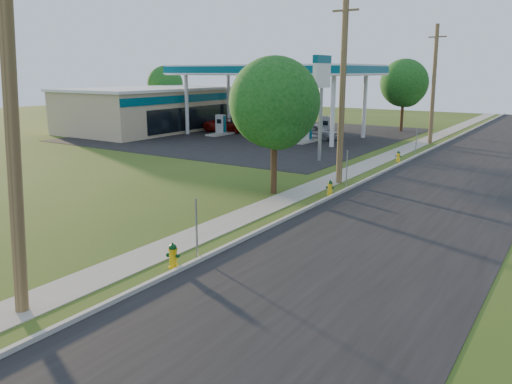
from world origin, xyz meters
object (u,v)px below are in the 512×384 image
fuel_pump_se (327,129)px  tree_back (165,85)px  tree_lot (405,85)px  hydrant_near (173,256)px  tree_verge (275,106)px  car_silver (317,131)px  car_red (228,125)px  fuel_pump_ne (306,134)px  price_pylon (322,78)px  utility_pole_mid (342,89)px  fuel_pump_nw (221,127)px  hydrant_far (398,156)px  utility_pole_near (12,120)px  hydrant_mid (330,188)px  utility_pole_far (434,84)px  fuel_pump_sw (245,124)px

fuel_pump_se → tree_back: 24.27m
tree_lot → hydrant_near: 39.72m
tree_verge → car_silver: 21.05m
car_red → fuel_pump_ne: bearing=-110.2°
fuel_pump_ne → price_pylon: price_pylon is taller
utility_pole_mid → fuel_pump_ne: size_ratio=3.06×
fuel_pump_nw → fuel_pump_se: same height
hydrant_far → car_red: (-19.33, 7.12, 0.30)m
utility_pole_near → car_red: (-18.73, 33.25, -4.14)m
utility_pole_near → fuel_pump_nw: size_ratio=2.96×
hydrant_mid → tree_lot: bearing=100.9°
utility_pole_near → utility_pole_mid: bearing=90.0°
utility_pole_far → fuel_pump_se: utility_pole_far is taller
fuel_pump_nw → hydrant_near: bearing=-55.2°
tree_verge → tree_lot: 29.44m
utility_pole_mid → hydrant_far: (0.60, 8.13, -4.59)m
hydrant_near → hydrant_far: hydrant_near is taller
utility_pole_far → fuel_pump_se: 9.84m
tree_lot → tree_verge: bearing=-84.2°
utility_pole_near → price_pylon: (-3.90, 23.50, 0.63)m
car_red → hydrant_near: bearing=-153.5°
utility_pole_near → fuel_pump_sw: 39.52m
fuel_pump_nw → tree_lot: tree_lot is taller
tree_verge → hydrant_mid: tree_verge is taller
utility_pole_mid → tree_back: bearing=146.9°
fuel_pump_se → tree_back: size_ratio=0.49×
utility_pole_mid → car_red: utility_pole_mid is taller
fuel_pump_nw → tree_verge: size_ratio=0.49×
fuel_pump_sw → hydrant_far: 20.52m
utility_pole_far → tree_lot: 8.65m
utility_pole_mid → tree_lot: bearing=100.3°
utility_pole_mid → price_pylon: size_ratio=1.43×
fuel_pump_ne → tree_back: bearing=160.9°
tree_lot → hydrant_far: bearing=-73.2°
utility_pole_mid → fuel_pump_sw: (-17.90, 17.00, -4.23)m
fuel_pump_nw → fuel_pump_se: size_ratio=1.00×
utility_pole_near → utility_pole_far: 36.00m
utility_pole_near → fuel_pump_ne: (-8.90, 31.00, -4.08)m
fuel_pump_se → tree_verge: tree_verge is taller
tree_back → hydrant_near: tree_back is taller
tree_verge → hydrant_far: (2.23, 12.10, -3.88)m
fuel_pump_ne → tree_verge: (7.27, -16.97, 3.52)m
tree_back → hydrant_near: (33.30, -35.01, -3.79)m
utility_pole_near → fuel_pump_sw: (-17.90, 35.00, -4.08)m
fuel_pump_ne → car_silver: (-0.17, 2.40, -0.05)m
utility_pole_far → hydrant_near: 32.13m
hydrant_far → fuel_pump_se: bearing=137.0°
fuel_pump_ne → car_silver: 2.40m
tree_lot → fuel_pump_sw: bearing=-148.0°
utility_pole_near → fuel_pump_ne: bearing=106.0°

